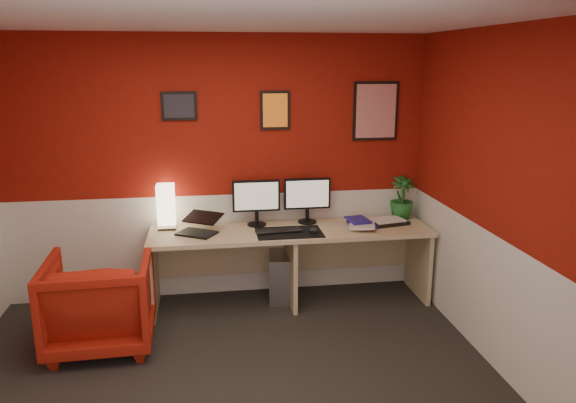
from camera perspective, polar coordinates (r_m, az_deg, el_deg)
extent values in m
cube|color=black|center=(4.08, -6.18, -19.12)|extent=(4.00, 3.50, 0.01)
cube|color=white|center=(3.41, -7.37, 18.55)|extent=(4.00, 3.50, 0.01)
cube|color=maroon|center=(5.25, -7.39, 3.34)|extent=(4.00, 0.01, 2.50)
cube|color=maroon|center=(1.93, -4.83, -16.73)|extent=(4.00, 0.01, 2.50)
cube|color=maroon|center=(4.12, 22.32, -0.72)|extent=(0.01, 3.50, 2.50)
cube|color=silver|center=(5.44, -7.14, -4.45)|extent=(4.00, 0.01, 1.00)
cube|color=silver|center=(4.36, 21.32, -10.29)|extent=(0.01, 3.50, 1.00)
cube|color=tan|center=(5.22, 0.28, -6.74)|extent=(2.60, 0.65, 0.73)
cube|color=#FFE5B2|center=(5.19, -12.56, -0.64)|extent=(0.16, 0.16, 0.40)
cube|color=black|center=(4.99, -9.51, -2.17)|extent=(0.40, 0.37, 0.22)
cube|color=black|center=(5.15, -3.31, 0.61)|extent=(0.45, 0.06, 0.58)
cube|color=black|center=(5.24, 2.04, 0.85)|extent=(0.45, 0.06, 0.58)
cube|color=black|center=(4.99, 0.13, -3.25)|extent=(0.60, 0.38, 0.01)
cube|color=black|center=(5.00, -0.97, -3.07)|extent=(0.43, 0.19, 0.02)
cube|color=black|center=(4.98, 2.67, -3.09)|extent=(0.07, 0.11, 0.03)
imported|color=navy|center=(5.20, 6.71, -2.50)|extent=(0.25, 0.31, 0.03)
imported|color=silver|center=(5.16, 6.42, -2.32)|extent=(0.31, 0.37, 0.02)
imported|color=navy|center=(5.17, 6.32, -2.02)|extent=(0.22, 0.28, 0.02)
cube|color=black|center=(5.36, 10.34, -2.10)|extent=(0.39, 0.31, 0.03)
imported|color=#19591E|center=(5.51, 11.78, 0.39)|extent=(0.25, 0.25, 0.42)
cube|color=#99999E|center=(5.36, -0.85, -7.73)|extent=(0.26, 0.47, 0.45)
imported|color=#A31E10|center=(4.71, -18.96, -9.80)|extent=(0.83, 0.86, 0.76)
cube|color=black|center=(5.16, -11.27, 9.73)|extent=(0.32, 0.02, 0.26)
cube|color=orange|center=(5.20, -1.35, 9.47)|extent=(0.28, 0.02, 0.36)
cube|color=red|center=(5.41, 9.10, 9.28)|extent=(0.44, 0.02, 0.56)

